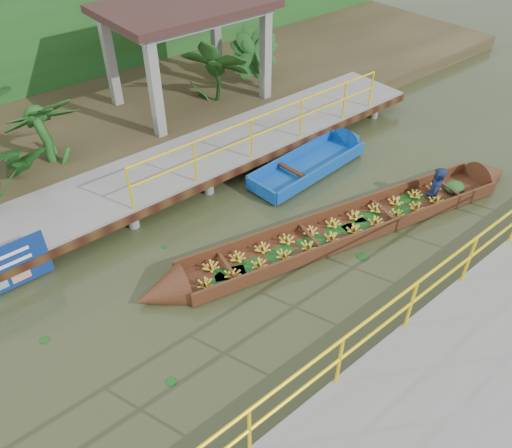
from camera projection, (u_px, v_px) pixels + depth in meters
ground at (247, 273)px, 9.81m from camera, size 80.00×80.00×0.00m
land_strip at (81, 123)px, 14.13m from camera, size 30.00×8.00×0.45m
far_dock at (155, 177)px, 11.56m from camera, size 16.00×2.06×1.66m
near_dock at (470, 380)px, 7.61m from camera, size 18.00×2.40×1.73m
pavilion at (185, 17)px, 13.25m from camera, size 4.40×3.00×3.00m
foliage_backdrop at (31, 36)px, 14.49m from camera, size 30.00×0.80×4.00m
vendor_boat at (360, 219)px, 10.78m from camera, size 9.43×2.86×1.99m
moored_blue_boat at (331, 153)px, 12.98m from camera, size 3.91×1.31×0.91m
tropical_plants at (43, 137)px, 11.30m from camera, size 14.40×1.40×1.75m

